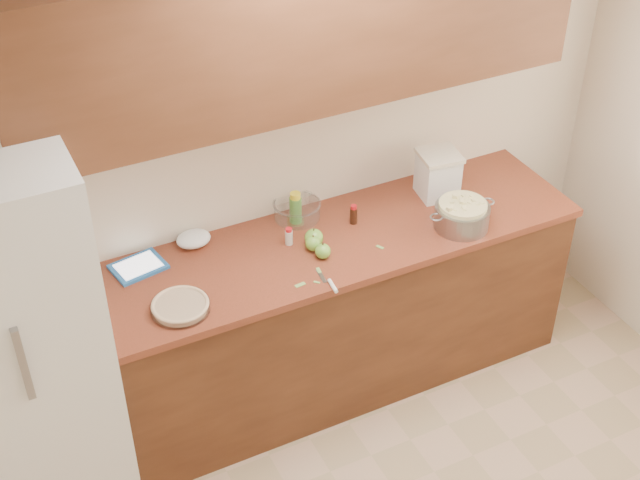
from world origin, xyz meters
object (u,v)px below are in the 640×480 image
pie (180,306)px  tablet (138,267)px  flour_canister (438,174)px  colander (462,215)px

pie → tablet: pie is taller
pie → flour_canister: bearing=10.6°
pie → colander: colander is taller
pie → colander: size_ratio=0.72×
pie → flour_canister: flour_canister is taller
flour_canister → tablet: flour_canister is taller
colander → flour_canister: size_ratio=1.49×
flour_canister → tablet: bearing=176.7°
flour_canister → tablet: (-1.56, 0.09, -0.12)m
colander → pie: bearing=179.4°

